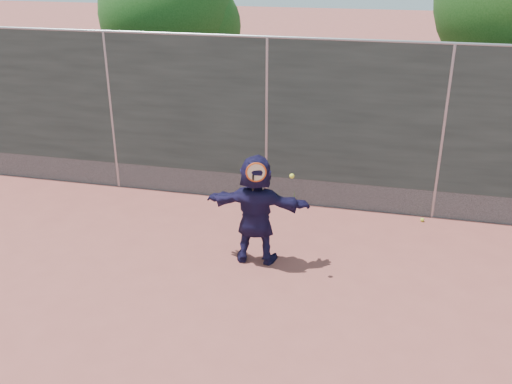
# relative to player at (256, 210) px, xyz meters

# --- Properties ---
(ground) EXTENTS (80.00, 80.00, 0.00)m
(ground) POSITION_rel_player_xyz_m (-0.33, -1.32, -0.84)
(ground) COLOR #9E4C42
(ground) RESTS_ON ground
(player) EXTENTS (1.58, 0.55, 1.68)m
(player) POSITION_rel_player_xyz_m (0.00, 0.00, 0.00)
(player) COLOR #1A153C
(player) RESTS_ON ground
(ball_ground) EXTENTS (0.07, 0.07, 0.07)m
(ball_ground) POSITION_rel_player_xyz_m (2.50, 1.94, -0.81)
(ball_ground) COLOR yellow
(ball_ground) RESTS_ON ground
(fence) EXTENTS (20.00, 0.06, 3.03)m
(fence) POSITION_rel_player_xyz_m (-0.33, 2.18, 0.74)
(fence) COLOR #38423D
(fence) RESTS_ON ground
(swing_action) EXTENTS (0.68, 0.14, 0.51)m
(swing_action) POSITION_rel_player_xyz_m (0.10, -0.20, 0.65)
(swing_action) COLOR #D44914
(swing_action) RESTS_ON ground
(tree_left) EXTENTS (3.15, 3.00, 4.53)m
(tree_left) POSITION_rel_player_xyz_m (-3.18, 5.23, 2.10)
(tree_left) COLOR #382314
(tree_left) RESTS_ON ground
(weed_clump) EXTENTS (0.68, 0.07, 0.30)m
(weed_clump) POSITION_rel_player_xyz_m (-0.03, 2.06, -0.71)
(weed_clump) COLOR #387226
(weed_clump) RESTS_ON ground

